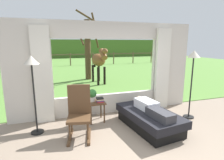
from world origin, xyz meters
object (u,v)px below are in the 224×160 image
at_px(reclining_person, 150,108).
at_px(pasture_tree, 88,48).
at_px(side_table, 96,105).
at_px(book_stack, 100,100).
at_px(rocking_chair, 79,112).
at_px(horse, 99,60).
at_px(floor_lamp_left, 32,72).
at_px(potted_plant, 92,95).
at_px(recliner_sofa, 149,119).
at_px(floor_lamp_right, 193,64).

distance_m(reclining_person, pasture_tree, 6.35).
xyz_separation_m(side_table, book_stack, (0.09, -0.06, 0.15)).
bearing_deg(reclining_person, rocking_chair, 166.41).
distance_m(horse, pasture_tree, 1.33).
bearing_deg(horse, side_table, 69.90).
height_order(book_stack, pasture_tree, pasture_tree).
bearing_deg(book_stack, side_table, 146.64).
bearing_deg(rocking_chair, floor_lamp_left, 166.60).
bearing_deg(pasture_tree, book_stack, -97.62).
relative_size(rocking_chair, potted_plant, 3.50).
relative_size(floor_lamp_left, pasture_tree, 0.49).
height_order(horse, pasture_tree, pasture_tree).
xyz_separation_m(potted_plant, pasture_tree, (0.91, 5.36, 1.03)).
bearing_deg(floor_lamp_left, reclining_person, -13.33).
bearing_deg(recliner_sofa, floor_lamp_right, 1.65).
bearing_deg(book_stack, recliner_sofa, -34.43).
relative_size(rocking_chair, book_stack, 5.68).
height_order(potted_plant, pasture_tree, pasture_tree).
xyz_separation_m(reclining_person, floor_lamp_right, (1.34, 0.26, 0.93)).
distance_m(side_table, book_stack, 0.19).
bearing_deg(pasture_tree, floor_lamp_left, -111.66).
bearing_deg(floor_lamp_right, horse, 105.32).
bearing_deg(floor_lamp_right, pasture_tree, 105.21).
relative_size(recliner_sofa, reclining_person, 1.25).
relative_size(side_table, floor_lamp_right, 0.29).
distance_m(book_stack, floor_lamp_right, 2.56).
distance_m(recliner_sofa, floor_lamp_left, 2.83).
xyz_separation_m(potted_plant, horse, (1.21, 4.20, 0.45)).
relative_size(recliner_sofa, floor_lamp_right, 1.00).
height_order(book_stack, floor_lamp_left, floor_lamp_left).
relative_size(reclining_person, side_table, 2.76).
height_order(potted_plant, floor_lamp_left, floor_lamp_left).
relative_size(reclining_person, floor_lamp_left, 0.83).
bearing_deg(rocking_chair, book_stack, 55.25).
distance_m(rocking_chair, potted_plant, 0.83).
distance_m(reclining_person, horse, 5.11).
distance_m(reclining_person, rocking_chair, 1.63).
relative_size(side_table, potted_plant, 1.63).
height_order(book_stack, floor_lamp_right, floor_lamp_right).
height_order(floor_lamp_left, horse, horse).
relative_size(side_table, horse, 0.29).
relative_size(reclining_person, potted_plant, 4.49).
bearing_deg(pasture_tree, floor_lamp_right, -74.79).
height_order(floor_lamp_right, horse, floor_lamp_right).
relative_size(recliner_sofa, book_stack, 9.14).
distance_m(recliner_sofa, book_stack, 1.28).
bearing_deg(side_table, pasture_tree, 81.34).
relative_size(horse, pasture_tree, 0.51).
relative_size(side_table, pasture_tree, 0.15).
xyz_separation_m(reclining_person, side_table, (-1.11, 0.81, -0.10)).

